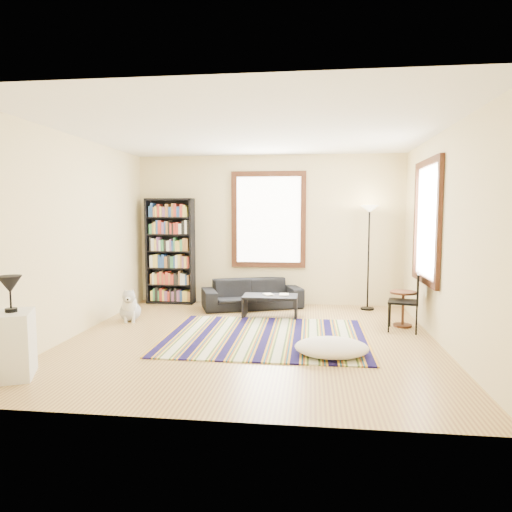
# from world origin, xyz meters

# --- Properties ---
(floor) EXTENTS (5.00, 5.00, 0.10)m
(floor) POSITION_xyz_m (0.00, 0.00, -0.05)
(floor) COLOR tan
(floor) RESTS_ON ground
(ceiling) EXTENTS (5.00, 5.00, 0.10)m
(ceiling) POSITION_xyz_m (0.00, 0.00, 2.85)
(ceiling) COLOR white
(ceiling) RESTS_ON floor
(wall_back) EXTENTS (5.00, 0.10, 2.80)m
(wall_back) POSITION_xyz_m (0.00, 2.55, 1.40)
(wall_back) COLOR beige
(wall_back) RESTS_ON floor
(wall_front) EXTENTS (5.00, 0.10, 2.80)m
(wall_front) POSITION_xyz_m (0.00, -2.55, 1.40)
(wall_front) COLOR beige
(wall_front) RESTS_ON floor
(wall_left) EXTENTS (0.10, 5.00, 2.80)m
(wall_left) POSITION_xyz_m (-2.55, 0.00, 1.40)
(wall_left) COLOR beige
(wall_left) RESTS_ON floor
(wall_right) EXTENTS (0.10, 5.00, 2.80)m
(wall_right) POSITION_xyz_m (2.55, 0.00, 1.40)
(wall_right) COLOR beige
(wall_right) RESTS_ON floor
(window_back) EXTENTS (1.20, 0.06, 1.60)m
(window_back) POSITION_xyz_m (0.00, 2.47, 1.60)
(window_back) COLOR white
(window_back) RESTS_ON wall_back
(window_right) EXTENTS (0.06, 1.20, 1.60)m
(window_right) POSITION_xyz_m (2.47, 0.80, 1.60)
(window_right) COLOR white
(window_right) RESTS_ON wall_right
(rug) EXTENTS (2.78, 2.22, 0.02)m
(rug) POSITION_xyz_m (0.18, 0.10, 0.01)
(rug) COLOR #100B39
(rug) RESTS_ON floor
(sofa) EXTENTS (1.27, 1.91, 0.52)m
(sofa) POSITION_xyz_m (-0.26, 2.05, 0.26)
(sofa) COLOR black
(sofa) RESTS_ON floor
(bookshelf) EXTENTS (0.90, 0.30, 2.00)m
(bookshelf) POSITION_xyz_m (-1.87, 2.32, 1.00)
(bookshelf) COLOR black
(bookshelf) RESTS_ON floor
(coffee_table) EXTENTS (1.00, 0.71, 0.36)m
(coffee_table) POSITION_xyz_m (0.13, 1.38, 0.18)
(coffee_table) COLOR black
(coffee_table) RESTS_ON floor
(book_a) EXTENTS (0.24, 0.21, 0.02)m
(book_a) POSITION_xyz_m (0.03, 1.38, 0.37)
(book_a) COLOR beige
(book_a) RESTS_ON coffee_table
(book_b) EXTENTS (0.22, 0.16, 0.02)m
(book_b) POSITION_xyz_m (0.28, 1.43, 0.37)
(book_b) COLOR beige
(book_b) RESTS_ON coffee_table
(floor_cushion) EXTENTS (0.94, 0.74, 0.22)m
(floor_cushion) POSITION_xyz_m (1.06, -0.65, 0.11)
(floor_cushion) COLOR silver
(floor_cushion) RESTS_ON floor
(floor_lamp) EXTENTS (0.33, 0.33, 1.86)m
(floor_lamp) POSITION_xyz_m (1.82, 2.15, 0.93)
(floor_lamp) COLOR black
(floor_lamp) RESTS_ON floor
(side_table) EXTENTS (0.44, 0.44, 0.54)m
(side_table) POSITION_xyz_m (2.20, 0.97, 0.27)
(side_table) COLOR #3F1E0F
(side_table) RESTS_ON floor
(folding_chair) EXTENTS (0.50, 0.48, 0.86)m
(folding_chair) POSITION_xyz_m (2.15, 0.71, 0.43)
(folding_chair) COLOR black
(folding_chair) RESTS_ON floor
(white_cabinet) EXTENTS (0.55, 0.61, 0.70)m
(white_cabinet) POSITION_xyz_m (-2.30, -1.75, 0.35)
(white_cabinet) COLOR white
(white_cabinet) RESTS_ON floor
(table_lamp) EXTENTS (0.26, 0.26, 0.38)m
(table_lamp) POSITION_xyz_m (-2.30, -1.75, 0.89)
(table_lamp) COLOR black
(table_lamp) RESTS_ON white_cabinet
(dog) EXTENTS (0.49, 0.59, 0.51)m
(dog) POSITION_xyz_m (-2.08, 0.83, 0.26)
(dog) COLOR silver
(dog) RESTS_ON floor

